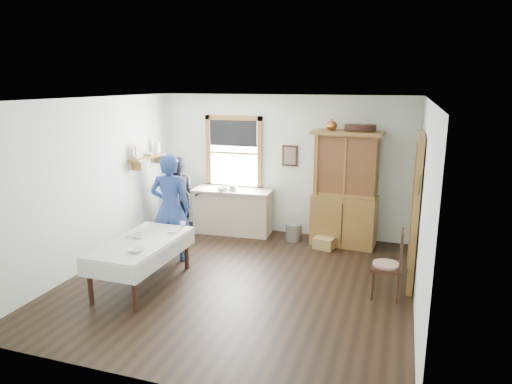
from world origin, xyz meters
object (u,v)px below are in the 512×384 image
wicker_basket (324,243)px  woman_blue (171,212)px  pail (294,232)px  figure_dark (180,199)px  work_counter (233,211)px  china_hutch (345,189)px  spindle_chair (387,264)px  dining_table (142,263)px

wicker_basket → woman_blue: size_ratio=0.21×
pail → figure_dark: figure_dark is taller
work_counter → wicker_basket: size_ratio=4.43×
pail → wicker_basket: bearing=-24.5°
work_counter → china_hutch: 2.26m
china_hutch → spindle_chair: (0.84, -1.97, -0.55)m
wicker_basket → woman_blue: woman_blue is taller
pail → figure_dark: size_ratio=0.23×
spindle_chair → wicker_basket: bearing=125.1°
pail → figure_dark: bearing=-172.3°
china_hutch → figure_dark: 3.17m
wicker_basket → spindle_chair: bearing=-54.9°
dining_table → pail: (1.67, 2.60, -0.18)m
dining_table → wicker_basket: bearing=45.4°
work_counter → spindle_chair: size_ratio=1.56×
dining_table → spindle_chair: 3.50m
wicker_basket → pail: bearing=155.5°
china_hutch → pail: 1.27m
wicker_basket → woman_blue: 2.78m
spindle_chair → figure_dark: (-3.98, 1.60, 0.22)m
china_hutch → wicker_basket: china_hutch is taller
work_counter → china_hutch: size_ratio=0.74×
work_counter → wicker_basket: bearing=-13.8°
spindle_chair → dining_table: bearing=-168.4°
dining_table → spindle_chair: (3.42, 0.70, 0.15)m
dining_table → wicker_basket: 3.27m
china_hutch → dining_table: china_hutch is taller
pail → woman_blue: size_ratio=0.19×
china_hutch → pail: china_hutch is taller
spindle_chair → woman_blue: 3.52m
dining_table → woman_blue: bearing=93.6°
china_hutch → woman_blue: bearing=-143.7°
work_counter → figure_dark: 1.06m
work_counter → figure_dark: (-0.95, -0.37, 0.27)m
dining_table → woman_blue: (-0.06, 1.03, 0.50)m
figure_dark → china_hutch: bearing=-7.2°
dining_table → spindle_chair: spindle_chair is taller
pail → woman_blue: (-1.73, -1.57, 0.68)m
china_hutch → pail: (-0.91, -0.07, -0.88)m
china_hutch → wicker_basket: size_ratio=6.01×
work_counter → dining_table: bearing=-101.7°
pail → woman_blue: 2.43m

